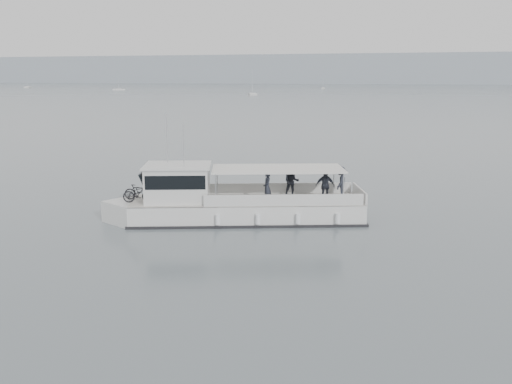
# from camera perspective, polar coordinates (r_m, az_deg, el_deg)

# --- Properties ---
(ground) EXTENTS (1400.00, 1400.00, 0.00)m
(ground) POSITION_cam_1_polar(r_m,az_deg,el_deg) (30.38, -11.35, -3.40)
(ground) COLOR #535D62
(ground) RESTS_ON ground
(headland) EXTENTS (1400.00, 90.00, 28.00)m
(headland) POSITION_cam_1_polar(r_m,az_deg,el_deg) (586.12, 15.38, 11.76)
(headland) COLOR #939EA8
(headland) RESTS_ON ground
(tour_boat) EXTENTS (13.94, 7.25, 5.92)m
(tour_boat) POSITION_cam_1_polar(r_m,az_deg,el_deg) (30.83, -3.18, -1.11)
(tour_boat) COLOR silver
(tour_boat) RESTS_ON ground
(moored_fleet) EXTENTS (425.98, 379.42, 10.92)m
(moored_fleet) POSITION_cam_1_polar(r_m,az_deg,el_deg) (253.32, 6.24, 9.82)
(moored_fleet) COLOR silver
(moored_fleet) RESTS_ON ground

